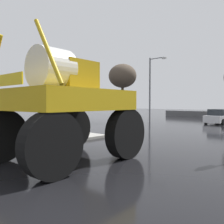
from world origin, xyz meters
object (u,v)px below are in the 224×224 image
streetlight_far_left (151,86)px  bare_tree_left (123,76)px  sedan_ahead (220,117)px  traffic_signal_near_left (83,95)px  oversize_sprayer (64,105)px

streetlight_far_left → bare_tree_left: streetlight_far_left is taller
sedan_ahead → traffic_signal_near_left: size_ratio=1.15×
streetlight_far_left → bare_tree_left: (-2.19, -2.44, 1.04)m
sedan_ahead → streetlight_far_left: size_ratio=0.58×
traffic_signal_near_left → oversize_sprayer: bearing=-45.8°
oversize_sprayer → streetlight_far_left: (-7.72, 17.37, 2.02)m
sedan_ahead → streetlight_far_left: bearing=117.7°
sedan_ahead → traffic_signal_near_left: bearing=169.7°
oversize_sprayer → traffic_signal_near_left: bearing=41.6°
traffic_signal_near_left → bare_tree_left: 11.25m
traffic_signal_near_left → streetlight_far_left: bearing=102.6°
oversize_sprayer → bare_tree_left: (-9.91, 14.93, 3.06)m
traffic_signal_near_left → streetlight_far_left: 12.63m
streetlight_far_left → traffic_signal_near_left: bearing=-77.4°
oversize_sprayer → sedan_ahead: bearing=0.8°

